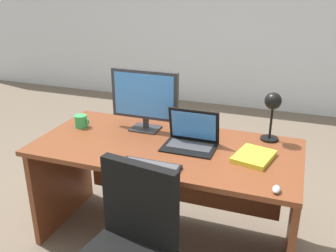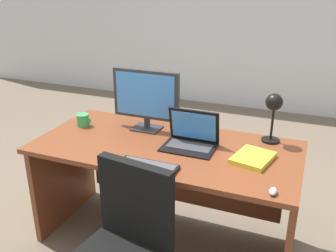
{
  "view_description": "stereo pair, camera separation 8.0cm",
  "coord_description": "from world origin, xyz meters",
  "px_view_note": "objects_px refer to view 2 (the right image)",
  "views": [
    {
      "loc": [
        0.77,
        -2.09,
        1.79
      ],
      "look_at": [
        0.0,
        0.04,
        0.88
      ],
      "focal_mm": 40.12,
      "sensor_mm": 36.0,
      "label": 1
    },
    {
      "loc": [
        0.85,
        -2.06,
        1.79
      ],
      "look_at": [
        0.0,
        0.04,
        0.88
      ],
      "focal_mm": 40.12,
      "sensor_mm": 36.0,
      "label": 2
    }
  ],
  "objects_px": {
    "laptop": "(192,135)",
    "mouse": "(273,191)",
    "monitor": "(146,97)",
    "desk_lamp": "(274,108)",
    "desk": "(169,172)",
    "book": "(253,158)",
    "coffee_mug": "(83,120)",
    "keyboard": "(148,165)"
  },
  "relations": [
    {
      "from": "laptop",
      "to": "coffee_mug",
      "type": "relative_size",
      "value": 2.92
    },
    {
      "from": "laptop",
      "to": "monitor",
      "type": "bearing_deg",
      "value": 160.18
    },
    {
      "from": "coffee_mug",
      "to": "laptop",
      "type": "bearing_deg",
      "value": -1.44
    },
    {
      "from": "desk",
      "to": "book",
      "type": "xyz_separation_m",
      "value": [
        0.57,
        -0.05,
        0.24
      ]
    },
    {
      "from": "mouse",
      "to": "book",
      "type": "relative_size",
      "value": 0.24
    },
    {
      "from": "mouse",
      "to": "monitor",
      "type": "bearing_deg",
      "value": 150.28
    },
    {
      "from": "laptop",
      "to": "keyboard",
      "type": "relative_size",
      "value": 0.95
    },
    {
      "from": "desk",
      "to": "keyboard",
      "type": "bearing_deg",
      "value": -86.62
    },
    {
      "from": "desk",
      "to": "laptop",
      "type": "height_order",
      "value": "laptop"
    },
    {
      "from": "book",
      "to": "desk",
      "type": "bearing_deg",
      "value": 174.52
    },
    {
      "from": "keyboard",
      "to": "mouse",
      "type": "relative_size",
      "value": 4.94
    },
    {
      "from": "desk_lamp",
      "to": "coffee_mug",
      "type": "distance_m",
      "value": 1.35
    },
    {
      "from": "desk",
      "to": "book",
      "type": "height_order",
      "value": "book"
    },
    {
      "from": "monitor",
      "to": "desk_lamp",
      "type": "relative_size",
      "value": 1.44
    },
    {
      "from": "laptop",
      "to": "desk_lamp",
      "type": "relative_size",
      "value": 0.99
    },
    {
      "from": "laptop",
      "to": "mouse",
      "type": "bearing_deg",
      "value": -35.49
    },
    {
      "from": "desk_lamp",
      "to": "coffee_mug",
      "type": "height_order",
      "value": "desk_lamp"
    },
    {
      "from": "keyboard",
      "to": "mouse",
      "type": "bearing_deg",
      "value": -2.03
    },
    {
      "from": "laptop",
      "to": "coffee_mug",
      "type": "xyz_separation_m",
      "value": [
        -0.84,
        0.02,
        -0.03
      ]
    },
    {
      "from": "desk_lamp",
      "to": "mouse",
      "type": "bearing_deg",
      "value": -80.87
    },
    {
      "from": "desk",
      "to": "mouse",
      "type": "height_order",
      "value": "mouse"
    },
    {
      "from": "mouse",
      "to": "coffee_mug",
      "type": "height_order",
      "value": "coffee_mug"
    },
    {
      "from": "laptop",
      "to": "mouse",
      "type": "xyz_separation_m",
      "value": [
        0.57,
        -0.41,
        -0.06
      ]
    },
    {
      "from": "keyboard",
      "to": "mouse",
      "type": "height_order",
      "value": "mouse"
    },
    {
      "from": "mouse",
      "to": "book",
      "type": "xyz_separation_m",
      "value": [
        -0.16,
        0.34,
        -0.0
      ]
    },
    {
      "from": "desk_lamp",
      "to": "book",
      "type": "bearing_deg",
      "value": -101.18
    },
    {
      "from": "laptop",
      "to": "keyboard",
      "type": "distance_m",
      "value": 0.41
    },
    {
      "from": "desk",
      "to": "laptop",
      "type": "bearing_deg",
      "value": 4.83
    },
    {
      "from": "monitor",
      "to": "coffee_mug",
      "type": "bearing_deg",
      "value": -165.44
    },
    {
      "from": "monitor",
      "to": "coffee_mug",
      "type": "distance_m",
      "value": 0.51
    },
    {
      "from": "desk",
      "to": "laptop",
      "type": "distance_m",
      "value": 0.34
    },
    {
      "from": "monitor",
      "to": "laptop",
      "type": "bearing_deg",
      "value": -19.82
    },
    {
      "from": "keyboard",
      "to": "coffee_mug",
      "type": "height_order",
      "value": "coffee_mug"
    },
    {
      "from": "monitor",
      "to": "coffee_mug",
      "type": "height_order",
      "value": "monitor"
    },
    {
      "from": "desk",
      "to": "book",
      "type": "distance_m",
      "value": 0.62
    },
    {
      "from": "desk",
      "to": "keyboard",
      "type": "height_order",
      "value": "keyboard"
    },
    {
      "from": "monitor",
      "to": "desk",
      "type": "bearing_deg",
      "value": -33.27
    },
    {
      "from": "book",
      "to": "laptop",
      "type": "bearing_deg",
      "value": 170.7
    },
    {
      "from": "desk_lamp",
      "to": "coffee_mug",
      "type": "relative_size",
      "value": 2.94
    },
    {
      "from": "laptop",
      "to": "mouse",
      "type": "distance_m",
      "value": 0.71
    },
    {
      "from": "monitor",
      "to": "mouse",
      "type": "height_order",
      "value": "monitor"
    },
    {
      "from": "coffee_mug",
      "to": "book",
      "type": "bearing_deg",
      "value": -4.03
    }
  ]
}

